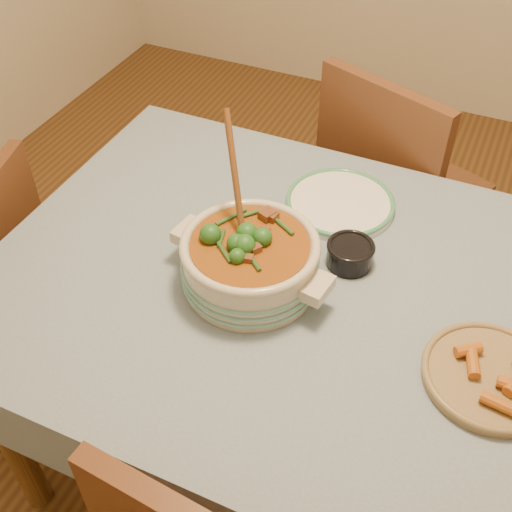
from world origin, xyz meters
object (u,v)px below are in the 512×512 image
Objects in this scene: white_plate at (340,203)px; condiment_bowl at (350,253)px; fried_plate at (490,375)px; dining_table at (344,326)px; stew_casserole at (250,258)px; chair_far at (391,186)px.

white_plate is 2.56× the size of condiment_bowl.
white_plate is 1.25× the size of fried_plate.
stew_casserole is (-0.22, -0.04, 0.17)m from dining_table.
dining_table is at bearing 10.58° from stew_casserole.
chair_far is at bearing 95.55° from dining_table.
stew_casserole is 0.42× the size of chair_far.
stew_casserole is at bearing -140.59° from condiment_bowl.
stew_casserole is 0.25m from condiment_bowl.
dining_table is 0.76m from chair_far.
white_plate is at bearing 73.96° from stew_casserole.
stew_casserole is 1.12× the size of white_plate.
dining_table is at bearing -67.99° from white_plate.
chair_far reaches higher than dining_table.
fried_plate reaches higher than white_plate.
dining_table is 0.17m from condiment_bowl.
dining_table is 4.76× the size of white_plate.
stew_casserole is at bearing -169.42° from dining_table.
white_plate is at bearing 114.59° from condiment_bowl.
fried_plate is at bearing -29.75° from condiment_bowl.
chair_far is (0.15, 0.78, -0.30)m from stew_casserole.
chair_far is (-0.40, 0.83, -0.24)m from fried_plate.
stew_casserole is at bearing 174.61° from fried_plate.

